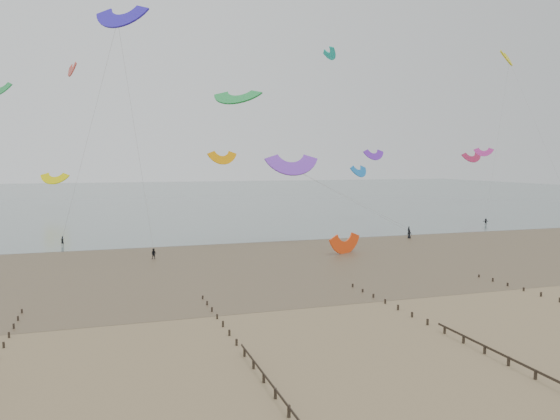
{
  "coord_description": "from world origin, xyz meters",
  "views": [
    {
      "loc": [
        -24.04,
        -46.1,
        15.05
      ],
      "look_at": [
        0.09,
        28.0,
        8.0
      ],
      "focal_mm": 35.0,
      "sensor_mm": 36.0,
      "label": 1
    }
  ],
  "objects": [
    {
      "name": "sea_and_shore",
      "position": [
        -4.08,
        34.4,
        0.01
      ],
      "size": [
        500.0,
        665.0,
        0.03
      ],
      "color": "#475654",
      "rests_on": "ground"
    },
    {
      "name": "ground",
      "position": [
        0.0,
        0.0,
        0.0
      ],
      "size": [
        500.0,
        500.0,
        0.0
      ],
      "primitive_type": "plane",
      "color": "brown",
      "rests_on": "ground"
    },
    {
      "name": "kites_airborne",
      "position": [
        -12.96,
        84.84,
        22.88
      ],
      "size": [
        228.99,
        116.41,
        38.07
      ],
      "color": "#E135A4",
      "rests_on": "ground"
    },
    {
      "name": "grounded_kite",
      "position": [
        13.31,
        34.18,
        0.0
      ],
      "size": [
        7.73,
        7.11,
        3.42
      ],
      "primitive_type": null,
      "rotation": [
        1.54,
        0.0,
        0.46
      ],
      "color": "#F6420F",
      "rests_on": "ground"
    },
    {
      "name": "groynes",
      "position": [
        4.0,
        -19.05,
        0.47
      ],
      "size": [
        72.16,
        50.16,
        1.0
      ],
      "color": "black",
      "rests_on": "ground"
    },
    {
      "name": "kitesurfers",
      "position": [
        30.88,
        49.83,
        0.82
      ],
      "size": [
        109.58,
        22.6,
        1.75
      ],
      "color": "black",
      "rests_on": "ground"
    }
  ]
}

